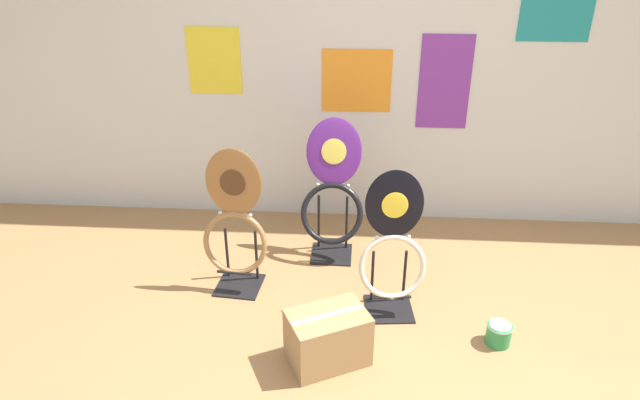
% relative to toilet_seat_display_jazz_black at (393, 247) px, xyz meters
% --- Properties ---
extents(wall_back, '(8.00, 0.07, 2.60)m').
position_rel_toilet_seat_display_jazz_black_xyz_m(wall_back, '(-0.06, 1.21, 0.86)').
color(wall_back, silver).
rests_on(wall_back, ground_plane).
extents(toilet_seat_display_jazz_black, '(0.40, 0.31, 0.90)m').
position_rel_toilet_seat_display_jazz_black_xyz_m(toilet_seat_display_jazz_black, '(0.00, 0.00, 0.00)').
color(toilet_seat_display_jazz_black, black).
rests_on(toilet_seat_display_jazz_black, ground_plane).
extents(toilet_seat_display_purple_note, '(0.43, 0.38, 0.94)m').
position_rel_toilet_seat_display_jazz_black_xyz_m(toilet_seat_display_purple_note, '(-0.38, 0.62, 0.01)').
color(toilet_seat_display_purple_note, black).
rests_on(toilet_seat_display_purple_note, ground_plane).
extents(toilet_seat_display_woodgrain, '(0.42, 0.30, 0.94)m').
position_rel_toilet_seat_display_jazz_black_xyz_m(toilet_seat_display_woodgrain, '(-0.95, 0.17, 0.01)').
color(toilet_seat_display_woodgrain, black).
rests_on(toilet_seat_display_woodgrain, ground_plane).
extents(paint_can, '(0.14, 0.14, 0.13)m').
position_rel_toilet_seat_display_jazz_black_xyz_m(paint_can, '(0.60, -0.27, -0.37)').
color(paint_can, '#2D8E4C').
rests_on(paint_can, ground_plane).
extents(storage_box, '(0.49, 0.42, 0.30)m').
position_rel_toilet_seat_display_jazz_black_xyz_m(storage_box, '(-0.35, -0.46, -0.29)').
color(storage_box, '#A37F51').
rests_on(storage_box, ground_plane).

